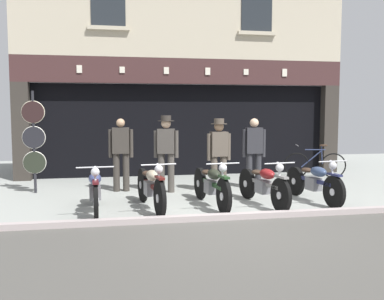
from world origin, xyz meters
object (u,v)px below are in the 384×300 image
at_px(salesman_right, 219,151).
at_px(advert_board_far, 267,112).
at_px(leaning_bicycle, 315,164).
at_px(motorcycle_center_left, 151,186).
at_px(assistant_far_right, 254,150).
at_px(motorcycle_center, 211,184).
at_px(salesman_left, 121,151).
at_px(shopkeeper_center, 166,149).
at_px(motorcycle_right, 314,181).
at_px(tyre_sign_pole, 34,138).
at_px(advert_board_near, 238,113).
at_px(motorcycle_center_right, 263,184).
at_px(motorcycle_left, 95,189).

xyz_separation_m(salesman_right, advert_board_far, (2.20, 2.85, 0.89)).
bearing_deg(leaning_bicycle, motorcycle_center_left, 138.81).
xyz_separation_m(motorcycle_center_left, assistant_far_right, (2.62, 1.77, 0.49)).
distance_m(motorcycle_center, salesman_right, 1.59).
relative_size(motorcycle_center_left, salesman_left, 1.26).
bearing_deg(salesman_left, shopkeeper_center, 166.65).
bearing_deg(motorcycle_right, shopkeeper_center, -36.67).
bearing_deg(motorcycle_center, motorcycle_center_left, -4.41).
distance_m(salesman_right, tyre_sign_pole, 4.16).
height_order(salesman_right, tyre_sign_pole, tyre_sign_pole).
bearing_deg(advert_board_near, motorcycle_center_left, -124.68).
relative_size(salesman_right, assistant_far_right, 1.00).
bearing_deg(motorcycle_right, advert_board_far, -104.98).
height_order(assistant_far_right, advert_board_far, advert_board_far).
distance_m(shopkeeper_center, tyre_sign_pole, 2.96).
distance_m(motorcycle_center_right, salesman_left, 3.41).
bearing_deg(motorcycle_center_right, advert_board_near, -108.70).
relative_size(motorcycle_center_left, shopkeeper_center, 1.21).
height_order(motorcycle_center, advert_board_far, advert_board_far).
distance_m(motorcycle_center_right, salesman_right, 1.69).
relative_size(motorcycle_left, salesman_left, 1.18).
distance_m(motorcycle_left, leaning_bicycle, 6.73).
bearing_deg(assistant_far_right, advert_board_far, -111.98).
relative_size(assistant_far_right, leaning_bicycle, 1.01).
bearing_deg(advert_board_near, motorcycle_center_right, -100.02).
relative_size(advert_board_near, leaning_bicycle, 0.64).
height_order(shopkeeper_center, assistant_far_right, shopkeeper_center).
relative_size(motorcycle_left, salesman_right, 1.18).
xyz_separation_m(motorcycle_center_right, shopkeeper_center, (-1.69, 1.72, 0.56)).
height_order(advert_board_near, leaning_bicycle, advert_board_near).
distance_m(motorcycle_center_left, leaning_bicycle, 5.82).
xyz_separation_m(motorcycle_center, motorcycle_right, (2.16, 0.05, -0.01)).
xyz_separation_m(salesman_right, tyre_sign_pole, (-4.09, 0.66, 0.30)).
bearing_deg(advert_board_near, salesman_left, -146.05).
bearing_deg(motorcycle_center_left, leaning_bicycle, -154.95).
bearing_deg(motorcycle_center, motorcycle_center_right, 169.08).
distance_m(motorcycle_left, tyre_sign_pole, 2.71).
xyz_separation_m(motorcycle_center, salesman_right, (0.50, 1.42, 0.51)).
height_order(salesman_right, advert_board_near, advert_board_near).
distance_m(motorcycle_left, advert_board_far, 6.71).
height_order(motorcycle_left, salesman_right, salesman_right).
bearing_deg(salesman_right, advert_board_near, -119.01).
xyz_separation_m(motorcycle_left, salesman_left, (0.52, 2.04, 0.50)).
relative_size(motorcycle_center, leaning_bicycle, 1.27).
bearing_deg(advert_board_far, shopkeeper_center, -141.91).
bearing_deg(motorcycle_center, assistant_far_right, -134.78).
relative_size(assistant_far_right, advert_board_far, 1.64).
height_order(motorcycle_center_right, salesman_right, salesman_right).
xyz_separation_m(shopkeeper_center, advert_board_far, (3.38, 2.65, 0.84)).
xyz_separation_m(salesman_left, assistant_far_right, (3.12, -0.18, 0.00)).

